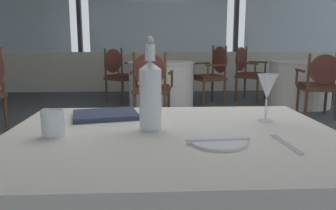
{
  "coord_description": "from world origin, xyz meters",
  "views": [
    {
      "loc": [
        -0.16,
        -2.76,
        1.07
      ],
      "look_at": [
        -0.09,
        -1.43,
        0.82
      ],
      "focal_mm": 35.4,
      "sensor_mm": 36.0,
      "label": 1
    }
  ],
  "objects_px": {
    "wine_glass": "(267,88)",
    "menu_book": "(105,115)",
    "dining_chair_1_1": "(151,82)",
    "water_tumbler": "(53,123)",
    "dining_chair_1_2": "(213,70)",
    "dining_chair_2_1": "(320,81)",
    "water_bottle": "(150,93)",
    "dining_chair_1_0": "(118,71)",
    "dining_chair_2_0": "(247,69)",
    "side_plate": "(218,142)"
  },
  "relations": [
    {
      "from": "dining_chair_2_0",
      "to": "water_bottle",
      "type": "bearing_deg",
      "value": -71.39
    },
    {
      "from": "dining_chair_2_1",
      "to": "side_plate",
      "type": "bearing_deg",
      "value": 157.05
    },
    {
      "from": "dining_chair_1_1",
      "to": "dining_chair_1_2",
      "type": "xyz_separation_m",
      "value": [
        1.07,
        1.28,
        0.04
      ]
    },
    {
      "from": "dining_chair_1_1",
      "to": "side_plate",
      "type": "bearing_deg",
      "value": -166.65
    },
    {
      "from": "menu_book",
      "to": "dining_chair_1_2",
      "type": "xyz_separation_m",
      "value": [
        1.26,
        4.24,
        -0.18
      ]
    },
    {
      "from": "dining_chair_1_0",
      "to": "dining_chair_2_0",
      "type": "distance_m",
      "value": 2.33
    },
    {
      "from": "water_bottle",
      "to": "menu_book",
      "type": "bearing_deg",
      "value": 133.02
    },
    {
      "from": "wine_glass",
      "to": "dining_chair_1_1",
      "type": "height_order",
      "value": "wine_glass"
    },
    {
      "from": "side_plate",
      "to": "dining_chair_1_2",
      "type": "relative_size",
      "value": 0.18
    },
    {
      "from": "wine_glass",
      "to": "dining_chair_1_2",
      "type": "distance_m",
      "value": 4.39
    },
    {
      "from": "side_plate",
      "to": "dining_chair_2_1",
      "type": "relative_size",
      "value": 0.2
    },
    {
      "from": "dining_chair_1_2",
      "to": "dining_chair_2_1",
      "type": "relative_size",
      "value": 1.1
    },
    {
      "from": "side_plate",
      "to": "dining_chair_2_0",
      "type": "bearing_deg",
      "value": 72.9
    },
    {
      "from": "dining_chair_1_2",
      "to": "wine_glass",
      "type": "bearing_deg",
      "value": 61.8
    },
    {
      "from": "dining_chair_1_0",
      "to": "dining_chair_2_1",
      "type": "height_order",
      "value": "dining_chair_1_0"
    },
    {
      "from": "side_plate",
      "to": "dining_chair_2_1",
      "type": "height_order",
      "value": "dining_chair_2_1"
    },
    {
      "from": "dining_chair_2_1",
      "to": "dining_chair_1_1",
      "type": "bearing_deg",
      "value": 101.44
    },
    {
      "from": "wine_glass",
      "to": "dining_chair_1_1",
      "type": "relative_size",
      "value": 0.2
    },
    {
      "from": "dining_chair_2_0",
      "to": "dining_chair_2_1",
      "type": "height_order",
      "value": "dining_chair_2_0"
    },
    {
      "from": "side_plate",
      "to": "dining_chair_1_2",
      "type": "xyz_separation_m",
      "value": [
        0.85,
        4.63,
        -0.17
      ]
    },
    {
      "from": "dining_chair_2_1",
      "to": "water_bottle",
      "type": "bearing_deg",
      "value": 153.08
    },
    {
      "from": "dining_chair_1_0",
      "to": "dining_chair_2_0",
      "type": "relative_size",
      "value": 0.97
    },
    {
      "from": "dining_chair_1_1",
      "to": "menu_book",
      "type": "bearing_deg",
      "value": -174.08
    },
    {
      "from": "dining_chair_1_0",
      "to": "menu_book",
      "type": "bearing_deg",
      "value": -45.46
    },
    {
      "from": "menu_book",
      "to": "dining_chair_1_1",
      "type": "distance_m",
      "value": 2.97
    },
    {
      "from": "dining_chair_1_2",
      "to": "dining_chair_2_0",
      "type": "xyz_separation_m",
      "value": [
        0.68,
        0.35,
        -0.01
      ]
    },
    {
      "from": "menu_book",
      "to": "dining_chair_1_0",
      "type": "distance_m",
      "value": 4.53
    },
    {
      "from": "side_plate",
      "to": "water_tumbler",
      "type": "xyz_separation_m",
      "value": [
        -0.55,
        0.11,
        0.04
      ]
    },
    {
      "from": "dining_chair_1_2",
      "to": "dining_chair_2_1",
      "type": "xyz_separation_m",
      "value": [
        1.28,
        -1.17,
        -0.05
      ]
    },
    {
      "from": "dining_chair_2_1",
      "to": "dining_chair_2_0",
      "type": "bearing_deg",
      "value": 30.1
    },
    {
      "from": "side_plate",
      "to": "dining_chair_1_1",
      "type": "relative_size",
      "value": 0.19
    },
    {
      "from": "wine_glass",
      "to": "dining_chair_1_1",
      "type": "distance_m",
      "value": 3.11
    },
    {
      "from": "water_bottle",
      "to": "water_tumbler",
      "type": "xyz_separation_m",
      "value": [
        -0.33,
        -0.07,
        -0.09
      ]
    },
    {
      "from": "menu_book",
      "to": "dining_chair_2_1",
      "type": "height_order",
      "value": "dining_chair_2_1"
    },
    {
      "from": "side_plate",
      "to": "water_bottle",
      "type": "height_order",
      "value": "water_bottle"
    },
    {
      "from": "menu_book",
      "to": "wine_glass",
      "type": "bearing_deg",
      "value": -21.36
    },
    {
      "from": "dining_chair_1_0",
      "to": "dining_chair_1_1",
      "type": "bearing_deg",
      "value": -30.0
    },
    {
      "from": "dining_chair_1_0",
      "to": "dining_chair_2_1",
      "type": "bearing_deg",
      "value": 13.33
    },
    {
      "from": "dining_chair_1_0",
      "to": "dining_chair_1_1",
      "type": "xyz_separation_m",
      "value": [
        0.58,
        -1.56,
        -0.01
      ]
    },
    {
      "from": "side_plate",
      "to": "water_tumbler",
      "type": "height_order",
      "value": "water_tumbler"
    },
    {
      "from": "menu_book",
      "to": "side_plate",
      "type": "bearing_deg",
      "value": -56.06
    },
    {
      "from": "side_plate",
      "to": "dining_chair_2_1",
      "type": "distance_m",
      "value": 4.07
    },
    {
      "from": "wine_glass",
      "to": "menu_book",
      "type": "relative_size",
      "value": 0.72
    },
    {
      "from": "water_bottle",
      "to": "dining_chair_2_0",
      "type": "relative_size",
      "value": 0.34
    },
    {
      "from": "wine_glass",
      "to": "water_tumbler",
      "type": "distance_m",
      "value": 0.82
    },
    {
      "from": "water_tumbler",
      "to": "dining_chair_1_1",
      "type": "bearing_deg",
      "value": 84.16
    },
    {
      "from": "water_bottle",
      "to": "wine_glass",
      "type": "distance_m",
      "value": 0.48
    },
    {
      "from": "water_bottle",
      "to": "dining_chair_1_0",
      "type": "xyz_separation_m",
      "value": [
        -0.58,
        4.72,
        -0.33
      ]
    },
    {
      "from": "water_bottle",
      "to": "dining_chair_1_0",
      "type": "bearing_deg",
      "value": 97.04
    },
    {
      "from": "dining_chair_1_1",
      "to": "dining_chair_2_0",
      "type": "height_order",
      "value": "dining_chair_2_0"
    }
  ]
}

